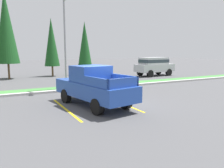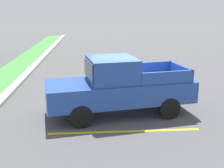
# 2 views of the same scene
# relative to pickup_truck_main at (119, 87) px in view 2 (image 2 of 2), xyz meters

# --- Properties ---
(ground_plane) EXTENTS (120.00, 120.00, 0.00)m
(ground_plane) POSITION_rel_pickup_truck_main_xyz_m (0.80, -0.27, -1.04)
(ground_plane) COLOR #4C4C4F
(parking_line_near) EXTENTS (0.12, 4.80, 0.01)m
(parking_line_near) POSITION_rel_pickup_truck_main_xyz_m (-1.54, -0.05, -1.04)
(parking_line_near) COLOR yellow
(parking_line_near) RESTS_ON ground
(parking_line_far) EXTENTS (0.12, 4.80, 0.01)m
(parking_line_far) POSITION_rel_pickup_truck_main_xyz_m (1.56, -0.05, -1.04)
(parking_line_far) COLOR yellow
(parking_line_far) RESTS_ON ground
(pickup_truck_main) EXTENTS (2.79, 5.48, 2.10)m
(pickup_truck_main) POSITION_rel_pickup_truck_main_xyz_m (0.00, 0.00, 0.00)
(pickup_truck_main) COLOR black
(pickup_truck_main) RESTS_ON ground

